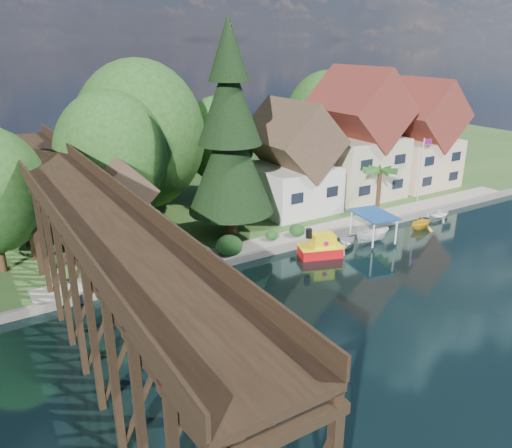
# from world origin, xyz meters

# --- Properties ---
(ground) EXTENTS (140.00, 140.00, 0.00)m
(ground) POSITION_xyz_m (0.00, 0.00, 0.00)
(ground) COLOR black
(ground) RESTS_ON ground
(bank) EXTENTS (140.00, 52.00, 0.50)m
(bank) POSITION_xyz_m (0.00, 34.00, 0.25)
(bank) COLOR #2D5321
(bank) RESTS_ON ground
(seawall) EXTENTS (60.00, 0.40, 0.62)m
(seawall) POSITION_xyz_m (4.00, 8.00, 0.31)
(seawall) COLOR slate
(seawall) RESTS_ON ground
(promenade) EXTENTS (50.00, 2.60, 0.06)m
(promenade) POSITION_xyz_m (6.00, 9.30, 0.53)
(promenade) COLOR gray
(promenade) RESTS_ON bank
(trestle_bridge) EXTENTS (4.12, 44.18, 9.30)m
(trestle_bridge) POSITION_xyz_m (-16.00, 5.17, 5.35)
(trestle_bridge) COLOR black
(trestle_bridge) RESTS_ON ground
(house_left) EXTENTS (7.64, 8.64, 11.02)m
(house_left) POSITION_xyz_m (7.00, 16.00, 5.14)
(house_left) COLOR silver
(house_left) RESTS_ON bank
(house_center) EXTENTS (8.65, 9.18, 13.89)m
(house_center) POSITION_xyz_m (16.00, 16.50, 6.42)
(house_center) COLOR beige
(house_center) RESTS_ON bank
(house_right) EXTENTS (8.15, 8.64, 12.45)m
(house_right) POSITION_xyz_m (25.00, 16.00, 5.78)
(house_right) COLOR beige
(house_right) RESTS_ON bank
(shed) EXTENTS (5.09, 5.40, 7.85)m
(shed) POSITION_xyz_m (-11.00, 14.50, 3.83)
(shed) COLOR silver
(shed) RESTS_ON bank
(bg_trees) EXTENTS (49.90, 13.30, 10.57)m
(bg_trees) POSITION_xyz_m (1.00, 21.25, 7.29)
(bg_trees) COLOR #382314
(bg_trees) RESTS_ON bank
(shrubs) EXTENTS (15.76, 2.47, 1.70)m
(shrubs) POSITION_xyz_m (-4.60, 9.26, 1.23)
(shrubs) COLOR #183E16
(shrubs) RESTS_ON bank
(conifer) EXTENTS (7.42, 7.42, 18.28)m
(conifer) POSITION_xyz_m (-1.78, 12.62, 9.30)
(conifer) COLOR #382314
(conifer) RESTS_ON bank
(palm_tree) EXTENTS (3.87, 3.87, 4.77)m
(palm_tree) POSITION_xyz_m (13.83, 10.49, 4.67)
(palm_tree) COLOR #382314
(palm_tree) RESTS_ON bank
(flagpole) EXTENTS (1.06, 0.20, 6.77)m
(flagpole) POSITION_xyz_m (20.44, 10.96, 4.65)
(flagpole) COLOR white
(flagpole) RESTS_ON bank
(tugboat) EXTENTS (3.97, 2.98, 2.57)m
(tugboat) POSITION_xyz_m (2.76, 5.64, 0.77)
(tugboat) COLOR red
(tugboat) RESTS_ON ground
(boat_white_a) EXTENTS (4.56, 3.65, 0.84)m
(boat_white_a) POSITION_xyz_m (5.43, 6.23, 0.42)
(boat_white_a) COLOR silver
(boat_white_a) RESTS_ON ground
(boat_canopy) EXTENTS (3.47, 4.50, 2.62)m
(boat_canopy) POSITION_xyz_m (8.68, 5.78, 1.12)
(boat_canopy) COLOR white
(boat_canopy) RESTS_ON ground
(boat_yellow) EXTENTS (2.95, 2.58, 1.49)m
(boat_yellow) POSITION_xyz_m (14.91, 5.72, 0.75)
(boat_yellow) COLOR yellow
(boat_yellow) RESTS_ON ground
(boat_white_b) EXTENTS (4.20, 3.34, 0.78)m
(boat_white_b) POSITION_xyz_m (18.93, 7.00, 0.39)
(boat_white_b) COLOR silver
(boat_white_b) RESTS_ON ground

